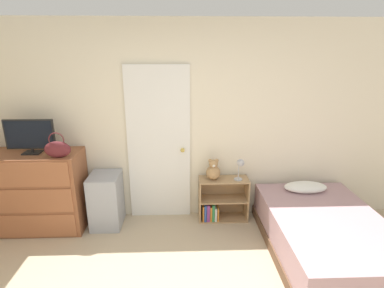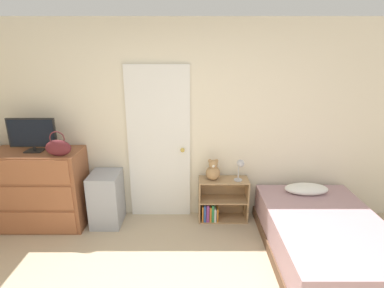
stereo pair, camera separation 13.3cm
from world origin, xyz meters
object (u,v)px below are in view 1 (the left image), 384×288
desk_lamp (240,165)px  bed (326,235)px  handbag (57,149)px  bookshelf (219,202)px  dresser (39,191)px  teddy_bear (213,171)px  storage_bin (106,200)px  tv (30,136)px

desk_lamp → bed: desk_lamp is taller
handbag → bookshelf: 2.11m
desk_lamp → dresser: bearing=-178.1°
dresser → teddy_bear: (2.18, 0.12, 0.20)m
dresser → storage_bin: (0.81, 0.04, -0.16)m
bookshelf → teddy_bear: size_ratio=2.31×
teddy_bear → desk_lamp: desk_lamp is taller
teddy_bear → bed: bearing=-32.9°
bookshelf → bed: 1.33m
desk_lamp → storage_bin: bearing=-178.4°
dresser → bed: size_ratio=0.60×
teddy_bear → desk_lamp: (0.34, -0.04, 0.08)m
dresser → storage_bin: size_ratio=1.57×
desk_lamp → bookshelf: bearing=169.6°
tv → handbag: tv is taller
storage_bin → desk_lamp: size_ratio=2.41×
dresser → tv: bearing=-19.8°
tv → desk_lamp: bearing=2.0°
tv → teddy_bear: (2.18, 0.13, -0.52)m
dresser → bookshelf: (2.27, 0.13, -0.26)m
tv → bed: bearing=-10.7°
bed → storage_bin: bearing=165.2°
handbag → bed: size_ratio=0.16×
bookshelf → bed: size_ratio=0.36×
desk_lamp → bed: bearing=-40.7°
dresser → handbag: (0.38, -0.17, 0.61)m
storage_bin → teddy_bear: teddy_bear is taller
dresser → handbag: size_ratio=3.66×
storage_bin → teddy_bear: bearing=3.5°
dresser → bed: (3.36, -0.64, -0.27)m
teddy_bear → bed: (1.18, -0.76, -0.47)m
dresser → bookshelf: size_ratio=1.69×
handbag → bed: bearing=-8.9°
dresser → tv: tv is taller
handbag → desk_lamp: (2.15, 0.25, -0.33)m
bookshelf → desk_lamp: 0.60m
bookshelf → desk_lamp: bearing=-10.4°
storage_bin → dresser: bearing=-177.3°
handbag → bed: 3.15m
bookshelf → desk_lamp: size_ratio=2.24×
handbag → desk_lamp: bearing=6.7°
tv → handbag: size_ratio=1.92×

